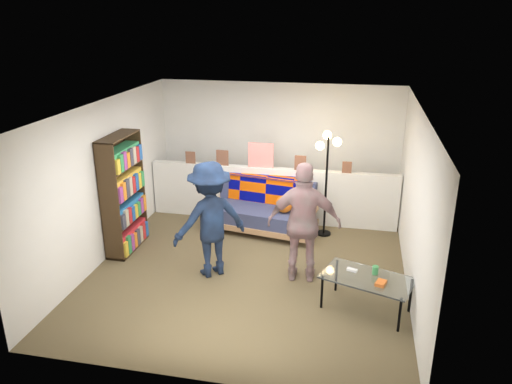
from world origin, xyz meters
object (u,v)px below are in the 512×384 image
person_left (210,220)px  person_right (304,223)px  coffee_table (368,280)px  floor_lamp (327,163)px  bookshelf (123,198)px  futon_sofa (263,210)px

person_left → person_right: person_right is taller
coffee_table → floor_lamp: 2.48m
coffee_table → person_left: person_left is taller
coffee_table → person_right: person_right is taller
bookshelf → person_left: bookshelf is taller
bookshelf → floor_lamp: (3.06, 1.20, 0.39)m
coffee_table → floor_lamp: (-0.71, 2.23, 0.83)m
floor_lamp → person_right: bearing=-96.4°
bookshelf → coffee_table: size_ratio=1.49×
futon_sofa → bookshelf: bearing=-150.0°
coffee_table → floor_lamp: floor_lamp is taller
bookshelf → person_left: 1.64m
futon_sofa → person_right: (0.88, -1.57, 0.49)m
coffee_table → person_right: bearing=145.0°
floor_lamp → person_right: (-0.18, -1.61, -0.40)m
person_right → floor_lamp: bearing=-101.0°
coffee_table → floor_lamp: bearing=107.6°
futon_sofa → floor_lamp: 1.39m
person_left → futon_sofa: bearing=-144.5°
futon_sofa → bookshelf: size_ratio=1.05×
bookshelf → coffee_table: bookshelf is taller
person_right → coffee_table: bearing=140.5°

